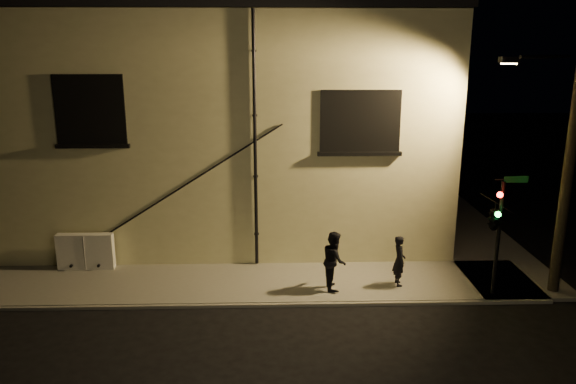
{
  "coord_description": "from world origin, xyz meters",
  "views": [
    {
      "loc": [
        -1.27,
        -14.99,
        7.48
      ],
      "look_at": [
        -0.77,
        1.8,
        2.97
      ],
      "focal_mm": 35.0,
      "sensor_mm": 36.0,
      "label": 1
    }
  ],
  "objects_px": {
    "utility_cabinet": "(86,251)",
    "streetlamp_pole": "(565,166)",
    "pedestrian_a": "(399,261)",
    "pedestrian_b": "(334,260)",
    "traffic_signal": "(495,217)"
  },
  "relations": [
    {
      "from": "utility_cabinet",
      "to": "pedestrian_a",
      "type": "distance_m",
      "value": 10.27
    },
    {
      "from": "utility_cabinet",
      "to": "pedestrian_a",
      "type": "bearing_deg",
      "value": -8.86
    },
    {
      "from": "pedestrian_a",
      "to": "traffic_signal",
      "type": "height_order",
      "value": "traffic_signal"
    },
    {
      "from": "utility_cabinet",
      "to": "traffic_signal",
      "type": "relative_size",
      "value": 0.51
    },
    {
      "from": "traffic_signal",
      "to": "pedestrian_b",
      "type": "bearing_deg",
      "value": 172.07
    },
    {
      "from": "utility_cabinet",
      "to": "streetlamp_pole",
      "type": "relative_size",
      "value": 0.24
    },
    {
      "from": "utility_cabinet",
      "to": "streetlamp_pole",
      "type": "height_order",
      "value": "streetlamp_pole"
    },
    {
      "from": "pedestrian_a",
      "to": "streetlamp_pole",
      "type": "distance_m",
      "value": 5.54
    },
    {
      "from": "pedestrian_a",
      "to": "pedestrian_b",
      "type": "height_order",
      "value": "pedestrian_b"
    },
    {
      "from": "pedestrian_b",
      "to": "pedestrian_a",
      "type": "bearing_deg",
      "value": -86.47
    },
    {
      "from": "utility_cabinet",
      "to": "traffic_signal",
      "type": "height_order",
      "value": "traffic_signal"
    },
    {
      "from": "pedestrian_a",
      "to": "pedestrian_b",
      "type": "bearing_deg",
      "value": 92.22
    },
    {
      "from": "utility_cabinet",
      "to": "pedestrian_b",
      "type": "height_order",
      "value": "pedestrian_b"
    },
    {
      "from": "pedestrian_a",
      "to": "traffic_signal",
      "type": "relative_size",
      "value": 0.44
    },
    {
      "from": "pedestrian_a",
      "to": "pedestrian_b",
      "type": "distance_m",
      "value": 2.05
    }
  ]
}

